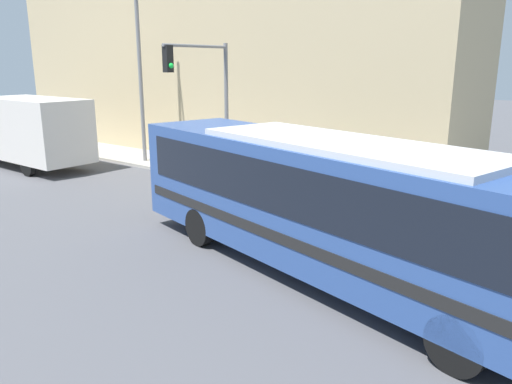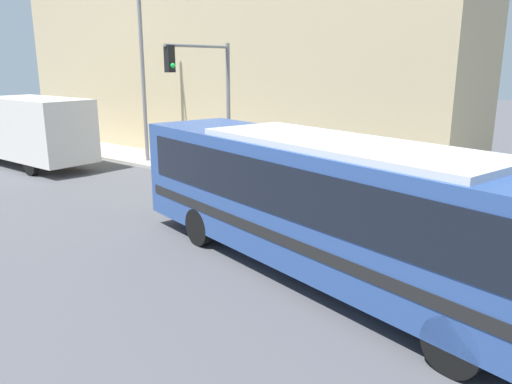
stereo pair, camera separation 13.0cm
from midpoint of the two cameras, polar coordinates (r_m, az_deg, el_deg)
The scene contains 10 objects.
ground_plane at distance 11.57m, azimuth 13.76°, elevation -9.37°, with size 120.00×120.00×0.00m, color #515156.
sidewalk at distance 29.13m, azimuth -19.16°, elevation 4.78°, with size 2.86×70.00×0.13m.
building_facade at distance 27.07m, azimuth -4.48°, elevation 13.99°, with size 6.00×25.94×8.71m.
city_bus at distance 10.54m, azimuth 9.30°, elevation -1.18°, with size 5.21×12.44×3.08m.
delivery_truck at distance 24.86m, azimuth -24.92°, elevation 6.48°, with size 2.43×7.62×3.12m.
fire_hydrant at distance 16.92m, azimuth 12.23°, elevation 0.29°, with size 0.25×0.34×0.81m.
traffic_light_pole at distance 19.14m, azimuth -5.89°, elevation 11.80°, with size 3.28×0.35×5.21m.
parking_meter at distance 21.09m, azimuth -6.61°, elevation 4.67°, with size 0.14×0.14×1.31m.
street_lamp at distance 23.61m, azimuth -13.91°, elevation 15.18°, with size 2.45×0.28×8.43m.
pedestrian_near_corner at distance 18.34m, azimuth 8.66°, elevation 2.90°, with size 0.34×0.34×1.63m.
Camera 1 is at (-9.83, -4.05, 4.61)m, focal length 35.00 mm.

